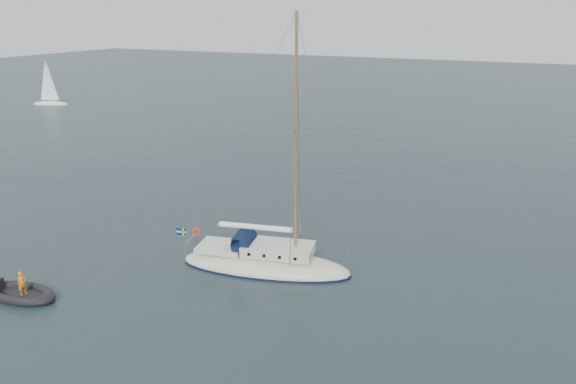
% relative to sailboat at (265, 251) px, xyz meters
% --- Properties ---
extents(ground, '(300.00, 300.00, 0.00)m').
position_rel_sailboat_xyz_m(ground, '(3.02, 0.73, -1.12)').
color(ground, black).
rests_on(ground, ground).
extents(sailboat, '(10.37, 3.10, 14.77)m').
position_rel_sailboat_xyz_m(sailboat, '(0.00, 0.00, 0.00)').
color(sailboat, silver).
rests_on(sailboat, ground).
extents(dinghy, '(2.44, 1.10, 0.35)m').
position_rel_sailboat_xyz_m(dinghy, '(-3.42, 1.57, -0.96)').
color(dinghy, '#54555A').
rests_on(dinghy, ground).
extents(rib, '(4.21, 1.91, 1.50)m').
position_rel_sailboat_xyz_m(rib, '(-9.85, -8.46, -0.87)').
color(rib, black).
rests_on(rib, ground).
extents(distant_yacht_a, '(5.78, 3.08, 7.66)m').
position_rel_sailboat_xyz_m(distant_yacht_a, '(-58.45, 37.82, 2.16)').
color(distant_yacht_a, white).
rests_on(distant_yacht_a, ground).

